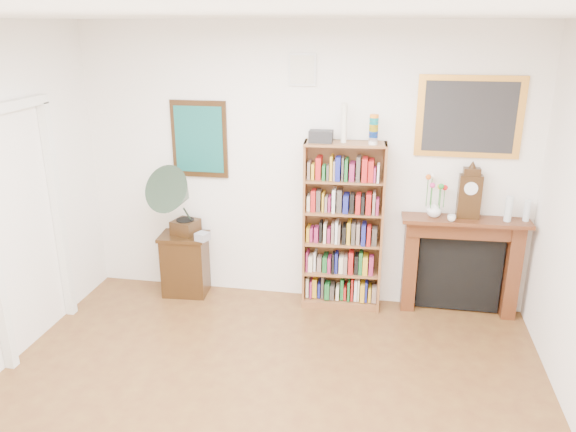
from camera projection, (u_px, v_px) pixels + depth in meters
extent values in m
cube|color=white|center=(226.00, 17.00, 2.81)|extent=(4.50, 5.00, 0.01)
cube|color=white|center=(302.00, 167.00, 5.59)|extent=(4.50, 0.01, 2.80)
cube|color=white|center=(58.00, 214.00, 5.31)|extent=(0.08, 0.08, 2.10)
cube|color=white|center=(7.00, 106.00, 4.52)|extent=(0.08, 1.02, 0.08)
cube|color=black|center=(199.00, 139.00, 5.67)|extent=(0.58, 0.03, 0.78)
cube|color=#125651|center=(199.00, 140.00, 5.65)|extent=(0.50, 0.01, 0.67)
cube|color=white|center=(302.00, 70.00, 5.26)|extent=(0.26, 0.03, 0.30)
cube|color=silver|center=(302.00, 70.00, 5.25)|extent=(0.22, 0.01, 0.26)
cube|color=#C48732|center=(469.00, 117.00, 5.13)|extent=(0.95, 0.03, 0.75)
cube|color=#262628|center=(469.00, 117.00, 5.11)|extent=(0.82, 0.01, 0.65)
cube|color=brown|center=(305.00, 225.00, 5.61)|extent=(0.04, 0.28, 1.70)
cube|color=brown|center=(381.00, 230.00, 5.49)|extent=(0.04, 0.28, 1.70)
cube|color=brown|center=(345.00, 144.00, 5.28)|extent=(0.80, 0.33, 0.02)
cube|color=brown|center=(340.00, 301.00, 5.82)|extent=(0.80, 0.33, 0.07)
cube|color=brown|center=(344.00, 223.00, 5.67)|extent=(0.78, 0.07, 1.70)
cube|color=brown|center=(341.00, 272.00, 5.71)|extent=(0.75, 0.31, 0.02)
cube|color=brown|center=(342.00, 242.00, 5.60)|extent=(0.75, 0.31, 0.02)
cube|color=brown|center=(343.00, 212.00, 5.50)|extent=(0.75, 0.31, 0.02)
cube|color=brown|center=(344.00, 180.00, 5.39)|extent=(0.75, 0.31, 0.02)
cube|color=black|center=(185.00, 264.00, 5.96)|extent=(0.52, 0.39, 0.67)
cube|color=#471F10|center=(410.00, 264.00, 5.60)|extent=(0.14, 0.18, 0.97)
cube|color=#471F10|center=(512.00, 271.00, 5.43)|extent=(0.14, 0.18, 0.97)
cube|color=#471F10|center=(464.00, 229.00, 5.38)|extent=(1.11, 0.22, 0.16)
cube|color=#471F10|center=(466.00, 221.00, 5.32)|extent=(1.20, 0.33, 0.04)
cube|color=black|center=(459.00, 273.00, 5.59)|extent=(0.80, 0.09, 0.78)
cube|color=black|center=(186.00, 227.00, 5.87)|extent=(0.29, 0.29, 0.15)
cylinder|color=black|center=(185.00, 220.00, 5.84)|extent=(0.23, 0.23, 0.01)
cone|color=#2E4234|center=(178.00, 194.00, 5.60)|extent=(0.62, 0.70, 0.63)
cube|color=silver|center=(202.00, 236.00, 5.70)|extent=(0.15, 0.15, 0.08)
cube|color=black|center=(469.00, 196.00, 5.28)|extent=(0.21, 0.12, 0.42)
cylinder|color=white|center=(471.00, 189.00, 5.19)|extent=(0.12, 0.01, 0.12)
cube|color=black|center=(472.00, 172.00, 5.20)|extent=(0.15, 0.10, 0.08)
imported|color=white|center=(434.00, 209.00, 5.35)|extent=(0.19, 0.19, 0.15)
imported|color=white|center=(452.00, 218.00, 5.24)|extent=(0.10, 0.10, 0.06)
cylinder|color=silver|center=(509.00, 209.00, 5.22)|extent=(0.07, 0.07, 0.24)
cylinder|color=silver|center=(527.00, 211.00, 5.23)|extent=(0.06, 0.06, 0.20)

